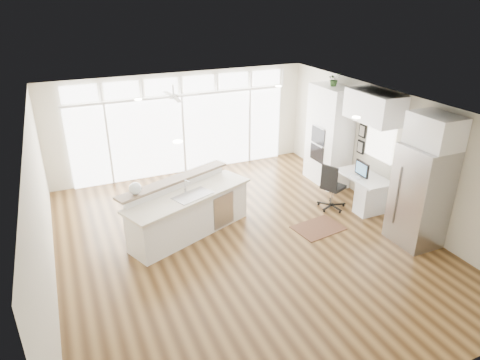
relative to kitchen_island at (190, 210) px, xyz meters
name	(u,v)px	position (x,y,z in m)	size (l,w,h in m)	color
floor	(243,241)	(0.86, -0.72, -0.56)	(7.00, 8.00, 0.02)	#452C15
ceiling	(244,109)	(0.86, -0.72, 2.15)	(7.00, 8.00, 0.02)	silver
wall_back	(182,124)	(0.86, 3.28, 0.80)	(7.00, 0.04, 2.70)	beige
wall_front	(393,316)	(0.86, -4.72, 0.80)	(7.00, 0.04, 2.70)	beige
wall_left	(41,216)	(-2.64, -0.72, 0.80)	(0.04, 8.00, 2.70)	beige
wall_right	(390,153)	(4.36, -0.72, 0.80)	(0.04, 8.00, 2.70)	beige
glass_wall	(183,135)	(0.86, 3.22, 0.50)	(5.80, 0.06, 2.08)	white
transom_row	(180,85)	(0.86, 3.22, 1.83)	(5.90, 0.06, 0.40)	white
desk_window	(380,141)	(4.32, -0.42, 1.00)	(0.04, 0.85, 0.85)	white
ceiling_fan	(173,92)	(0.36, 2.08, 1.93)	(1.16, 1.16, 0.32)	silver
recessed_lights	(239,108)	(0.86, -0.52, 2.13)	(3.40, 3.00, 0.02)	white
oven_cabinet	(329,136)	(4.03, 1.08, 0.70)	(0.64, 1.20, 2.50)	white
desk_nook	(362,191)	(3.99, -0.42, -0.17)	(0.72, 1.30, 0.76)	white
upper_cabinets	(374,107)	(4.03, -0.42, 1.80)	(0.64, 1.30, 0.64)	white
refrigerator	(420,196)	(3.97, -2.07, 0.45)	(0.76, 0.90, 2.00)	#A5A6AA
fridge_cabinet	(435,131)	(4.03, -2.07, 1.75)	(0.64, 0.90, 0.60)	white
framed_photos	(362,139)	(4.32, 0.20, 0.85)	(0.06, 0.22, 0.80)	black
kitchen_island	(190,210)	(0.00, 0.00, 0.00)	(2.76, 1.04, 1.10)	white
rug	(318,228)	(2.53, -0.90, -0.54)	(1.00, 0.72, 0.01)	#321910
office_chair	(333,186)	(3.31, -0.23, 0.00)	(0.57, 0.52, 1.09)	black
fishbowl	(135,188)	(-1.03, 0.01, 0.67)	(0.24, 0.24, 0.24)	white
monitor	(362,169)	(3.91, -0.42, 0.40)	(0.07, 0.45, 0.37)	black
keyboard	(355,177)	(3.74, -0.42, 0.22)	(0.11, 0.30, 0.02)	white
potted_plant	(334,81)	(4.03, 1.08, 2.08)	(0.29, 0.32, 0.25)	#2D5323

